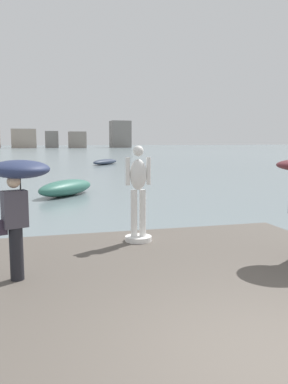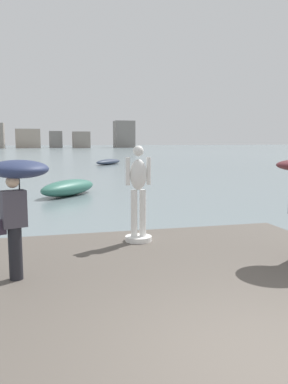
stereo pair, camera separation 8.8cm
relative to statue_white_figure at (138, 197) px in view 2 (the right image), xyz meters
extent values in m
plane|color=slate|center=(0.08, 34.91, -1.41)|extent=(400.00, 400.00, 0.00)
cube|color=#564F47|center=(0.08, -3.52, -1.21)|extent=(7.73, 9.15, 0.40)
cylinder|color=white|center=(0.00, 0.00, -0.96)|extent=(0.61, 0.61, 0.11)
cylinder|color=white|center=(-0.10, 0.00, -0.37)|extent=(0.15, 0.15, 1.07)
cylinder|color=white|center=(0.10, 0.00, -0.37)|extent=(0.15, 0.15, 1.07)
ellipsoid|color=white|center=(0.00, 0.00, 0.51)|extent=(0.38, 0.26, 0.69)
sphere|color=white|center=(0.00, 0.00, 1.04)|extent=(0.24, 0.24, 0.24)
cylinder|color=white|center=(-0.24, 0.00, 0.59)|extent=(0.10, 0.10, 0.62)
cylinder|color=white|center=(0.24, 0.00, 0.59)|extent=(0.10, 0.10, 0.62)
cylinder|color=black|center=(-2.55, -1.95, -0.57)|extent=(0.22, 0.22, 0.88)
cube|color=#47424C|center=(-2.55, -1.95, 0.17)|extent=(0.44, 0.35, 0.60)
sphere|color=beige|center=(-2.55, -1.95, 0.61)|extent=(0.21, 0.21, 0.21)
cylinder|color=#262626|center=(-2.45, -1.87, 0.48)|extent=(0.02, 0.02, 0.52)
ellipsoid|color=navy|center=(-2.45, -1.87, 0.81)|extent=(1.23, 1.23, 0.32)
cube|color=#332838|center=(-2.76, -2.00, -0.11)|extent=(0.20, 0.15, 0.24)
ellipsoid|color=#2D384C|center=(5.23, 35.94, -1.11)|extent=(4.10, 4.75, 0.59)
ellipsoid|color=#336B5B|center=(-0.87, 11.00, -1.03)|extent=(3.48, 3.76, 0.77)
cube|color=#A89989|center=(-6.81, 145.84, 2.10)|extent=(8.84, 5.46, 7.02)
cube|color=gray|center=(3.21, 146.82, 1.73)|extent=(4.80, 4.75, 6.29)
cube|color=gray|center=(12.47, 143.04, 1.62)|extent=(6.22, 7.03, 6.05)
cube|color=gray|center=(29.76, 146.73, 3.80)|extent=(7.67, 6.96, 10.43)
camera|label=1|loc=(-2.16, -8.55, 1.26)|focal=37.02mm
camera|label=2|loc=(-2.08, -8.57, 1.26)|focal=37.02mm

